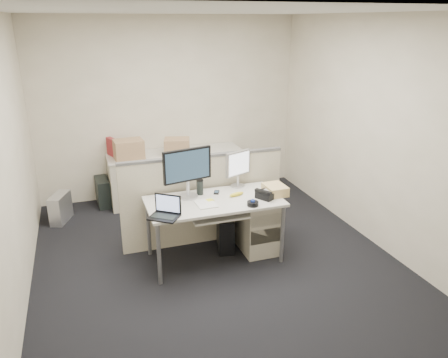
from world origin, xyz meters
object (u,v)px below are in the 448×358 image
object	(u,v)px
desk_phone	(268,194)
desk	(214,206)
laptop	(164,208)
monitor_main	(188,173)

from	to	relation	value
desk_phone	desk	bearing A→B (deg)	138.45
desk	laptop	bearing A→B (deg)	-155.70
monitor_main	laptop	bearing A→B (deg)	-140.53
desk	monitor_main	bearing A→B (deg)	144.25
laptop	desk_phone	bearing A→B (deg)	44.27
desk	desk_phone	distance (m)	0.62
laptop	desk_phone	size ratio (longest dim) A/B	1.24
monitor_main	laptop	distance (m)	0.62
monitor_main	laptop	size ratio (longest dim) A/B	1.98
desk	desk_phone	xyz separation A→B (m)	(0.60, -0.11, 0.10)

